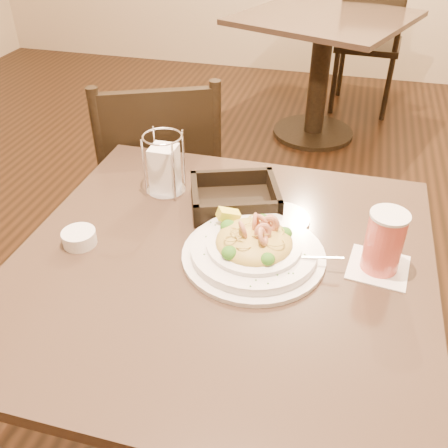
% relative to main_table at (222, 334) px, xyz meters
% --- Properties ---
extents(main_table, '(0.90, 0.90, 0.75)m').
position_rel_main_table_xyz_m(main_table, '(0.00, 0.00, 0.00)').
color(main_table, black).
rests_on(main_table, ground).
extents(background_table, '(1.16, 1.16, 0.75)m').
position_rel_main_table_xyz_m(background_table, '(0.01, 2.28, 0.00)').
color(background_table, black).
rests_on(background_table, ground).
extents(dining_chair_near, '(0.55, 0.55, 0.93)m').
position_rel_main_table_xyz_m(dining_chair_near, '(-0.39, 0.63, -0.02)').
color(dining_chair_near, black).
rests_on(dining_chair_near, ground).
extents(dining_chair_far, '(0.45, 0.45, 0.93)m').
position_rel_main_table_xyz_m(dining_chair_far, '(0.28, 2.79, -0.02)').
color(dining_chair_far, black).
rests_on(dining_chair_far, ground).
extents(pasta_bowl, '(0.35, 0.31, 0.10)m').
position_rel_main_table_xyz_m(pasta_bowl, '(0.07, 0.02, 0.27)').
color(pasta_bowl, white).
rests_on(pasta_bowl, main_table).
extents(drink_glass, '(0.14, 0.14, 0.14)m').
position_rel_main_table_xyz_m(drink_glass, '(0.33, 0.06, 0.31)').
color(drink_glass, white).
rests_on(drink_glass, main_table).
extents(bread_basket, '(0.26, 0.24, 0.06)m').
position_rel_main_table_xyz_m(bread_basket, '(-0.02, 0.21, 0.26)').
color(bread_basket, black).
rests_on(bread_basket, main_table).
extents(napkin_caddy, '(0.10, 0.10, 0.16)m').
position_rel_main_table_xyz_m(napkin_caddy, '(-0.21, 0.23, 0.31)').
color(napkin_caddy, silver).
rests_on(napkin_caddy, main_table).
extents(side_plate, '(0.17, 0.17, 0.01)m').
position_rel_main_table_xyz_m(side_plate, '(0.10, 0.18, 0.24)').
color(side_plate, white).
rests_on(side_plate, main_table).
extents(butter_ramekin, '(0.10, 0.10, 0.03)m').
position_rel_main_table_xyz_m(butter_ramekin, '(-0.32, -0.03, 0.25)').
color(butter_ramekin, white).
rests_on(butter_ramekin, main_table).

